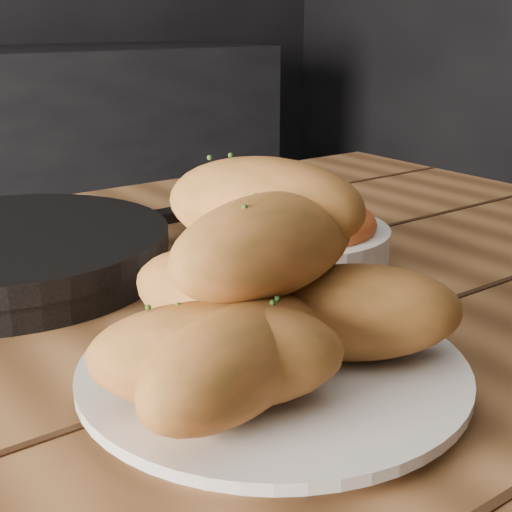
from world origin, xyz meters
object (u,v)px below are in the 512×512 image
(bread_rolls, at_px, (261,295))
(bowl, at_px, (298,234))
(skillet, at_px, (12,252))
(table, at_px, (154,435))
(plate, at_px, (273,373))

(bread_rolls, bearing_deg, bowl, 45.04)
(bowl, bearing_deg, skillet, 149.90)
(table, distance_m, skillet, 0.24)
(table, bearing_deg, bowl, 15.58)
(table, bearing_deg, plate, -77.57)
(skillet, bearing_deg, table, -77.94)
(plate, bearing_deg, table, 102.43)
(plate, height_order, skillet, skillet)
(plate, xyz_separation_m, skillet, (-0.07, 0.33, 0.01))
(table, bearing_deg, bread_rolls, -82.83)
(bread_rolls, xyz_separation_m, bowl, (0.19, 0.19, -0.04))
(table, xyz_separation_m, skillet, (-0.04, 0.20, 0.12))
(table, xyz_separation_m, plate, (0.03, -0.13, 0.11))
(skillet, relative_size, bowl, 2.39)
(table, distance_m, bread_rolls, 0.21)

